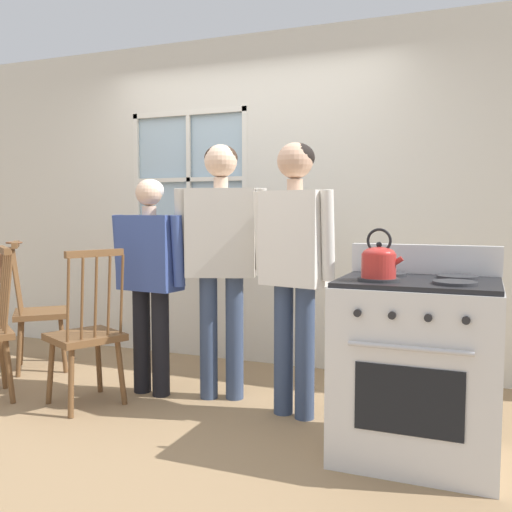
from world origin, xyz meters
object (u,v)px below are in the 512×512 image
at_px(person_teen_center, 221,243).
at_px(kettle, 379,261).
at_px(chair_by_window, 38,313).
at_px(person_elderly_left, 150,267).
at_px(chair_near_wall, 86,336).
at_px(person_adult_right, 295,250).
at_px(potted_plant, 207,240).
at_px(handbag, 4,264).
at_px(stove, 417,367).

xyz_separation_m(person_teen_center, kettle, (1.15, -0.59, -0.03)).
height_order(chair_by_window, kettle, kettle).
distance_m(chair_by_window, person_elderly_left, 1.27).
bearing_deg(chair_near_wall, person_adult_right, 130.17).
bearing_deg(chair_by_window, potted_plant, -96.62).
relative_size(chair_by_window, handbag, 3.35).
xyz_separation_m(kettle, potted_plant, (-1.70, 1.47, -0.00)).
bearing_deg(person_elderly_left, chair_by_window, 177.84).
bearing_deg(stove, person_elderly_left, 168.76).
bearing_deg(stove, potted_plant, 144.43).
relative_size(chair_near_wall, potted_plant, 3.50).
distance_m(chair_near_wall, kettle, 1.99).
xyz_separation_m(stove, kettle, (-0.18, -0.13, 0.55)).
bearing_deg(chair_by_window, person_elderly_left, -141.07).
bearing_deg(kettle, chair_by_window, 166.32).
relative_size(person_adult_right, handbag, 5.47).
bearing_deg(person_teen_center, handbag, 163.42).
distance_m(chair_near_wall, person_teen_center, 1.06).
bearing_deg(potted_plant, chair_near_wall, -98.56).
distance_m(chair_by_window, potted_plant, 1.48).
bearing_deg(stove, handbag, 172.83).
bearing_deg(handbag, person_elderly_left, -1.57).
distance_m(person_elderly_left, handbag, 1.35).
bearing_deg(person_elderly_left, chair_near_wall, -118.74).
bearing_deg(kettle, person_teen_center, 152.80).
bearing_deg(person_adult_right, potted_plant, 150.36).
distance_m(chair_by_window, kettle, 2.95).
xyz_separation_m(person_elderly_left, kettle, (1.64, -0.49, 0.14)).
distance_m(person_teen_center, person_adult_right, 0.57).
bearing_deg(handbag, chair_by_window, 41.79).
bearing_deg(person_adult_right, chair_near_wall, -153.37).
height_order(person_teen_center, potted_plant, person_teen_center).
height_order(person_adult_right, stove, person_adult_right).
distance_m(person_elderly_left, person_adult_right, 1.06).
relative_size(stove, handbag, 3.53).
bearing_deg(stove, person_adult_right, 157.17).
height_order(chair_near_wall, stove, stove).
height_order(stove, potted_plant, potted_plant).
xyz_separation_m(person_elderly_left, potted_plant, (-0.06, 0.98, 0.13)).
xyz_separation_m(person_adult_right, kettle, (0.59, -0.45, -0.01)).
distance_m(chair_near_wall, person_elderly_left, 0.62).
bearing_deg(potted_plant, person_adult_right, -42.55).
distance_m(person_teen_center, kettle, 1.29).
xyz_separation_m(person_adult_right, potted_plant, (-1.11, 1.02, -0.01)).
bearing_deg(handbag, chair_near_wall, -19.97).
bearing_deg(person_elderly_left, potted_plant, 100.52).
bearing_deg(kettle, stove, 36.31).
bearing_deg(kettle, person_adult_right, 142.29).
bearing_deg(person_adult_right, person_teen_center, 179.35).
height_order(person_teen_center, person_adult_right, person_teen_center).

